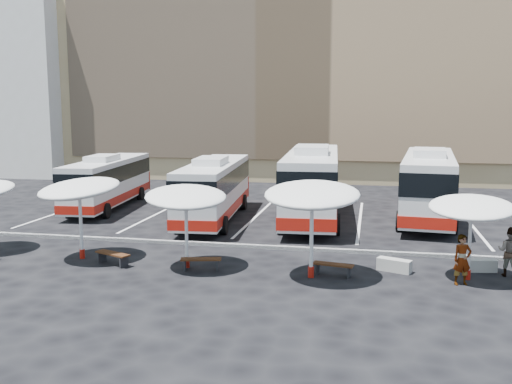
% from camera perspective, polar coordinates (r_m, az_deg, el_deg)
% --- Properties ---
extents(ground, '(120.00, 120.00, 0.00)m').
position_cam_1_polar(ground, '(25.94, -3.51, -5.71)').
color(ground, black).
rests_on(ground, ground).
extents(sandstone_building, '(42.00, 18.25, 29.60)m').
position_cam_1_polar(sandstone_building, '(56.88, 5.02, 14.78)').
color(sandstone_building, tan).
rests_on(sandstone_building, ground).
extents(apartment_block, '(14.00, 14.00, 18.00)m').
position_cam_1_polar(apartment_block, '(62.73, -22.28, 10.28)').
color(apartment_block, silver).
rests_on(apartment_block, ground).
extents(curb_divider, '(34.00, 0.25, 0.15)m').
position_cam_1_polar(curb_divider, '(26.39, -3.23, -5.29)').
color(curb_divider, black).
rests_on(curb_divider, ground).
extents(bay_lines, '(24.15, 12.00, 0.01)m').
position_cam_1_polar(bay_lines, '(33.55, 0.04, -2.42)').
color(bay_lines, white).
rests_on(bay_lines, ground).
extents(bus_0, '(3.37, 10.95, 3.42)m').
position_cam_1_polar(bus_0, '(37.44, -14.55, 1.15)').
color(bus_0, silver).
rests_on(bus_0, ground).
extents(bus_1, '(3.39, 11.62, 3.64)m').
position_cam_1_polar(bus_1, '(32.39, -4.16, 0.48)').
color(bus_1, silver).
rests_on(bus_1, ground).
extents(bus_2, '(3.74, 13.57, 4.26)m').
position_cam_1_polar(bus_2, '(32.91, 5.67, 1.15)').
color(bus_2, silver).
rests_on(bus_2, ground).
extents(bus_3, '(3.91, 13.03, 4.07)m').
position_cam_1_polar(bus_3, '(34.30, 16.86, 0.96)').
color(bus_3, silver).
rests_on(bus_3, ground).
extents(sunshade_1, '(4.45, 4.47, 3.51)m').
position_cam_1_polar(sunshade_1, '(24.85, -17.26, 0.29)').
color(sunshade_1, silver).
rests_on(sunshade_1, ground).
extents(sunshade_2, '(4.25, 4.27, 3.36)m').
position_cam_1_polar(sunshade_2, '(22.55, -7.03, -0.51)').
color(sunshade_2, silver).
rests_on(sunshade_2, ground).
extents(sunshade_3, '(3.56, 3.61, 3.71)m').
position_cam_1_polar(sunshade_3, '(21.11, 5.63, -0.29)').
color(sunshade_3, silver).
rests_on(sunshade_3, ground).
extents(sunshade_4, '(3.53, 3.56, 3.20)m').
position_cam_1_polar(sunshade_4, '(22.27, 20.76, -1.47)').
color(sunshade_4, silver).
rests_on(sunshade_4, ground).
extents(wood_bench_1, '(1.67, 1.05, 0.50)m').
position_cam_1_polar(wood_bench_1, '(23.99, -14.14, -6.19)').
color(wood_bench_1, '#32190B').
rests_on(wood_bench_1, ground).
extents(wood_bench_2, '(1.64, 0.77, 0.49)m').
position_cam_1_polar(wood_bench_2, '(22.60, -5.52, -6.90)').
color(wood_bench_2, '#32190B').
rests_on(wood_bench_2, ground).
extents(wood_bench_3, '(1.60, 0.70, 0.47)m').
position_cam_1_polar(wood_bench_3, '(22.00, 7.72, -7.39)').
color(wood_bench_3, '#32190B').
rests_on(wood_bench_3, ground).
extents(conc_bench_0, '(1.38, 0.89, 0.49)m').
position_cam_1_polar(conc_bench_0, '(23.06, 13.66, -7.12)').
color(conc_bench_0, '#969690').
rests_on(conc_bench_0, ground).
extents(conc_bench_1, '(1.33, 0.63, 0.48)m').
position_cam_1_polar(conc_bench_1, '(24.04, 21.42, -6.85)').
color(conc_bench_1, '#969690').
rests_on(conc_bench_1, ground).
extents(passenger_0, '(0.78, 0.64, 1.85)m').
position_cam_1_polar(passenger_0, '(21.91, 19.93, -6.38)').
color(passenger_0, black).
rests_on(passenger_0, ground).
extents(passenger_1, '(1.17, 1.10, 1.91)m').
position_cam_1_polar(passenger_1, '(23.60, 24.14, -5.50)').
color(passenger_1, black).
rests_on(passenger_1, ground).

